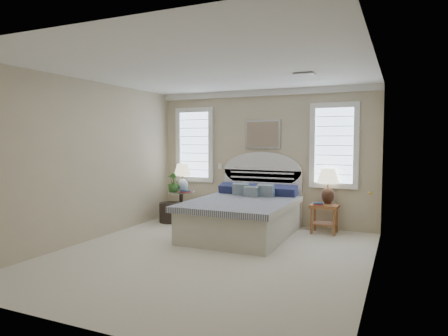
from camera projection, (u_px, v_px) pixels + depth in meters
floor at (208, 256)px, 5.87m from camera, size 4.50×5.00×0.01m
ceiling at (208, 70)px, 5.69m from camera, size 4.50×5.00×0.01m
wall_back at (263, 158)px, 8.06m from camera, size 4.50×0.02×2.70m
wall_left at (88, 161)px, 6.70m from camera, size 0.02×5.00×2.70m
wall_right at (373, 169)px, 4.86m from camera, size 0.02×5.00×2.70m
crown_molding at (263, 93)px, 7.93m from camera, size 4.50×0.08×0.12m
hvac_vent at (304, 74)px, 5.93m from camera, size 0.30×0.20×0.02m
switch_plate at (220, 166)px, 8.44m from camera, size 0.08×0.01×0.12m
window_left at (195, 145)px, 8.65m from camera, size 0.90×0.06×1.60m
window_right at (334, 146)px, 7.45m from camera, size 0.90×0.06×1.60m
painting at (263, 134)px, 7.99m from camera, size 0.74×0.04×0.58m
closet_door at (377, 174)px, 5.98m from camera, size 0.02×1.80×2.40m
bed at (244, 213)px, 7.18m from camera, size 1.72×2.28×1.47m
side_table_left at (181, 203)px, 8.39m from camera, size 0.56×0.56×0.63m
nightstand_right at (324, 212)px, 7.28m from camera, size 0.50×0.40×0.53m
floor_pot at (170, 212)px, 8.28m from camera, size 0.47×0.47×0.41m
lamp_left at (183, 174)px, 8.30m from camera, size 0.48×0.48×0.59m
lamp_right at (328, 182)px, 7.36m from camera, size 0.52×0.52×0.66m
potted_plant at (173, 182)px, 8.22m from camera, size 0.24×0.24×0.41m
books_left at (185, 191)px, 8.16m from camera, size 0.23×0.19×0.05m
books_right at (318, 204)px, 7.21m from camera, size 0.20×0.17×0.05m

